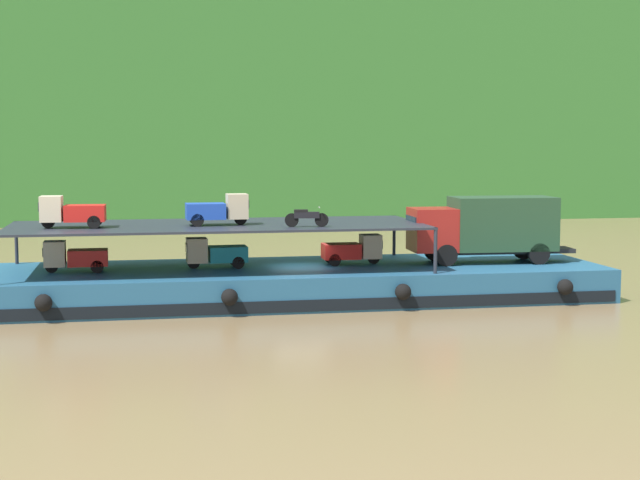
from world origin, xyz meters
TOP-DOWN VIEW (x-y plane):
  - ground_plane at (0.00, 0.00)m, footprint 400.00×400.00m
  - hillside_far_bank at (0.00, 58.21)m, footprint 124.79×37.29m
  - cargo_barge at (-0.00, -0.03)m, footprint 27.57×8.32m
  - covered_lorry at (8.80, -0.22)m, footprint 7.92×2.53m
  - cargo_rack at (-3.80, 0.00)m, footprint 18.37×6.96m
  - mini_truck_lower_stern at (-10.05, -0.04)m, footprint 2.75×1.22m
  - mini_truck_lower_aft at (-3.90, 0.18)m, footprint 2.77×1.25m
  - mini_truck_lower_mid at (2.49, 0.30)m, footprint 2.75×1.22m
  - mini_truck_upper_stern at (-10.09, -0.69)m, footprint 2.77×1.26m
  - mini_truck_upper_mid at (-3.81, -0.51)m, footprint 2.76×1.24m
  - motorcycle_upper_port at (-0.13, -2.09)m, footprint 1.90×0.55m

SIDE VIEW (x-z plane):
  - ground_plane at x=0.00m, z-range 0.00..0.00m
  - cargo_barge at x=0.00m, z-range 0.00..1.50m
  - mini_truck_lower_stern at x=-10.05m, z-range 1.50..2.88m
  - mini_truck_lower_aft at x=-3.90m, z-range 1.50..2.88m
  - mini_truck_lower_mid at x=2.49m, z-range 1.50..2.88m
  - covered_lorry at x=8.80m, z-range 1.64..4.74m
  - cargo_rack at x=-3.80m, z-range 2.44..4.44m
  - motorcycle_upper_port at x=-0.13m, z-range 3.50..4.37m
  - mini_truck_upper_stern at x=-10.09m, z-range 3.50..4.88m
  - mini_truck_upper_mid at x=-3.81m, z-range 3.50..4.88m
  - hillside_far_bank at x=0.00m, z-range 1.82..30.56m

